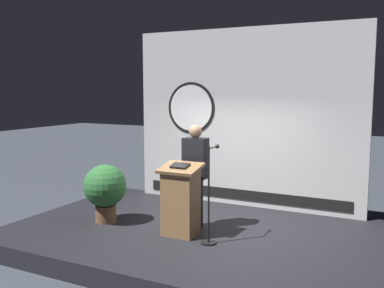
{
  "coord_description": "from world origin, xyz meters",
  "views": [
    {
      "loc": [
        2.95,
        -6.29,
        2.63
      ],
      "look_at": [
        -0.26,
        0.06,
        1.73
      ],
      "focal_mm": 40.73,
      "sensor_mm": 36.0,
      "label": 1
    }
  ],
  "objects_px": {
    "speaker_person": "(195,175)",
    "potted_plant": "(105,188)",
    "podium": "(181,200)",
    "microphone_stand": "(210,209)"
  },
  "relations": [
    {
      "from": "speaker_person",
      "to": "potted_plant",
      "type": "distance_m",
      "value": 1.63
    },
    {
      "from": "podium",
      "to": "microphone_stand",
      "type": "bearing_deg",
      "value": -11.02
    },
    {
      "from": "microphone_stand",
      "to": "potted_plant",
      "type": "relative_size",
      "value": 1.47
    },
    {
      "from": "speaker_person",
      "to": "microphone_stand",
      "type": "height_order",
      "value": "speaker_person"
    },
    {
      "from": "potted_plant",
      "to": "microphone_stand",
      "type": "bearing_deg",
      "value": -3.55
    },
    {
      "from": "microphone_stand",
      "to": "potted_plant",
      "type": "height_order",
      "value": "microphone_stand"
    },
    {
      "from": "microphone_stand",
      "to": "podium",
      "type": "bearing_deg",
      "value": 168.98
    },
    {
      "from": "podium",
      "to": "speaker_person",
      "type": "relative_size",
      "value": 0.67
    },
    {
      "from": "podium",
      "to": "potted_plant",
      "type": "xyz_separation_m",
      "value": [
        -1.51,
        0.02,
        0.04
      ]
    },
    {
      "from": "podium",
      "to": "speaker_person",
      "type": "height_order",
      "value": "speaker_person"
    }
  ]
}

